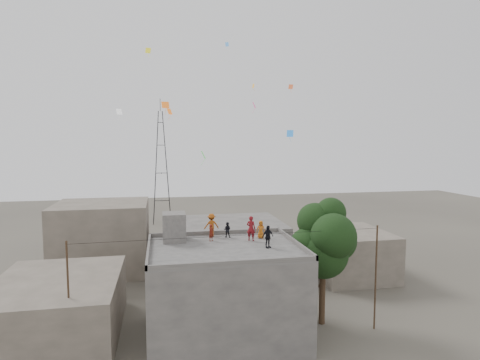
% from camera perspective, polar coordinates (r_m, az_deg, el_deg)
% --- Properties ---
extents(ground, '(140.00, 140.00, 0.00)m').
position_cam_1_polar(ground, '(29.18, -2.19, -21.26)').
color(ground, '#464139').
rests_on(ground, ground).
extents(main_building, '(10.00, 8.00, 6.10)m').
position_cam_1_polar(main_building, '(27.95, -2.22, -15.67)').
color(main_building, '#4E4C49').
rests_on(main_building, ground).
extents(parapet, '(10.00, 8.00, 0.30)m').
position_cam_1_polar(parapet, '(26.96, -2.24, -9.31)').
color(parapet, '#4E4C49').
rests_on(parapet, main_building).
extents(stair_head_box, '(1.60, 1.80, 2.00)m').
position_cam_1_polar(stair_head_box, '(29.00, -9.35, -6.60)').
color(stair_head_box, '#4E4C49').
rests_on(stair_head_box, main_building).
extents(neighbor_west, '(8.00, 10.00, 4.00)m').
position_cam_1_polar(neighbor_west, '(30.70, -24.49, -16.28)').
color(neighbor_west, '#5B5348').
rests_on(neighbor_west, ground).
extents(neighbor_north, '(12.00, 9.00, 5.00)m').
position_cam_1_polar(neighbor_north, '(41.59, -2.50, -9.35)').
color(neighbor_north, '#4E4C49').
rests_on(neighbor_north, ground).
extents(neighbor_northwest, '(9.00, 8.00, 7.00)m').
position_cam_1_polar(neighbor_northwest, '(43.27, -18.98, -7.70)').
color(neighbor_northwest, '#5B5348').
rests_on(neighbor_northwest, ground).
extents(neighbor_east, '(7.00, 8.00, 4.40)m').
position_cam_1_polar(neighbor_east, '(41.50, 15.26, -10.00)').
color(neighbor_east, '#5B5348').
rests_on(neighbor_east, ground).
extents(tree, '(4.90, 4.60, 9.10)m').
position_cam_1_polar(tree, '(29.55, 11.99, -8.40)').
color(tree, black).
rests_on(tree, ground).
extents(utility_line, '(20.12, 0.62, 7.40)m').
position_cam_1_polar(utility_line, '(26.60, -0.69, -14.99)').
color(utility_line, black).
rests_on(utility_line, ground).
extents(transmission_tower, '(2.97, 2.97, 20.01)m').
position_cam_1_polar(transmission_tower, '(65.88, -11.13, 1.82)').
color(transmission_tower, black).
rests_on(transmission_tower, ground).
extents(person_red_adult, '(0.77, 0.69, 1.77)m').
position_cam_1_polar(person_red_adult, '(28.68, 1.58, -6.90)').
color(person_red_adult, maroon).
rests_on(person_red_adult, main_building).
extents(person_orange_child, '(0.72, 0.58, 1.29)m').
position_cam_1_polar(person_orange_child, '(29.46, 2.97, -7.05)').
color(person_orange_child, '#C26216').
rests_on(person_orange_child, main_building).
extents(person_dark_child, '(0.66, 0.59, 1.13)m').
position_cam_1_polar(person_dark_child, '(29.74, -1.84, -7.08)').
color(person_dark_child, black).
rests_on(person_dark_child, main_building).
extents(person_dark_adult, '(0.96, 0.67, 1.51)m').
position_cam_1_polar(person_dark_adult, '(26.87, 3.97, -8.04)').
color(person_dark_adult, black).
rests_on(person_dark_adult, main_building).
extents(person_orange_adult, '(1.14, 0.70, 1.71)m').
position_cam_1_polar(person_orange_adult, '(30.02, -4.08, -6.41)').
color(person_orange_adult, '#984611').
rests_on(person_orange_adult, main_building).
extents(person_red_child, '(0.52, 0.50, 1.19)m').
position_cam_1_polar(person_red_child, '(28.72, -4.11, -7.48)').
color(person_red_child, maroon).
rests_on(person_red_child, main_building).
extents(kites, '(14.67, 15.38, 11.23)m').
position_cam_1_polar(kites, '(33.15, -4.04, 10.88)').
color(kites, orange).
rests_on(kites, ground).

